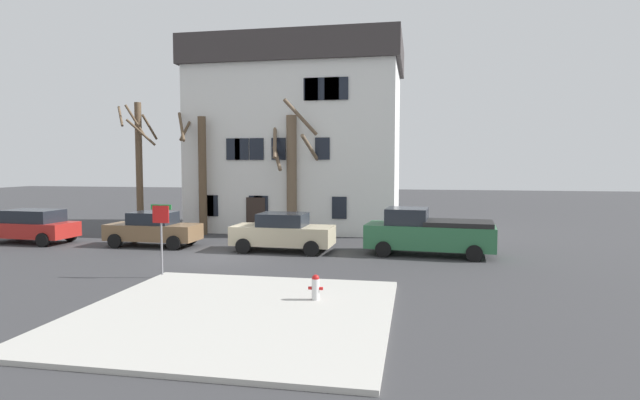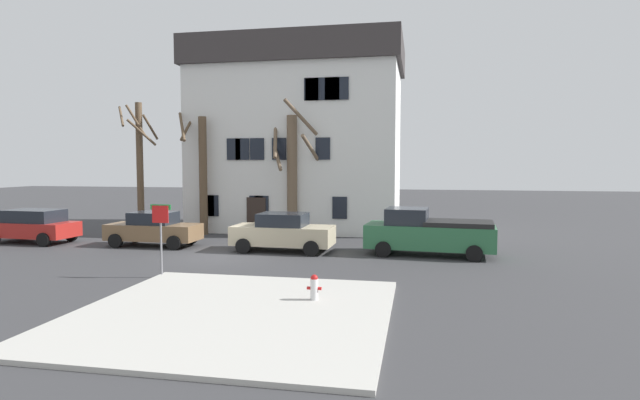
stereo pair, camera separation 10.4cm
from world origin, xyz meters
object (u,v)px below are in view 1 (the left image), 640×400
object	(u,v)px
car_red_wagon	(32,226)
tree_bare_near	(139,164)
building_main	(298,136)
car_brown_sedan	(153,229)
car_beige_sedan	(283,232)
fire_hydrant	(316,287)
tree_bare_mid	(201,170)
street_sign_pole	(161,226)
tree_bare_far	(292,171)
pickup_truck_green	(428,233)

from	to	relation	value
car_red_wagon	tree_bare_near	bearing A→B (deg)	42.94
building_main	car_brown_sedan	distance (m)	11.01
car_red_wagon	car_beige_sedan	world-z (taller)	car_beige_sedan
tree_bare_near	fire_hydrant	xyz separation A→B (m)	(12.32, -11.94, -3.47)
car_beige_sedan	tree_bare_mid	bearing A→B (deg)	142.16
car_red_wagon	street_sign_pole	world-z (taller)	street_sign_pole
tree_bare_far	car_red_wagon	size ratio (longest dim) A/B	1.67
building_main	car_beige_sedan	bearing A→B (deg)	-81.59
tree_bare_near	car_brown_sedan	world-z (taller)	tree_bare_near
building_main	tree_bare_mid	distance (m)	6.47
tree_bare_far	street_sign_pole	xyz separation A→B (m)	(-2.01, -10.81, -1.80)
tree_bare_far	car_brown_sedan	xyz separation A→B (m)	(-5.77, -4.54, -2.78)
tree_bare_near	car_brown_sedan	size ratio (longest dim) A/B	1.65
fire_hydrant	street_sign_pole	world-z (taller)	street_sign_pole
tree_bare_mid	car_brown_sedan	world-z (taller)	tree_bare_mid
building_main	pickup_truck_green	xyz separation A→B (m)	(7.74, -8.31, -4.74)
car_beige_sedan	pickup_truck_green	world-z (taller)	pickup_truck_green
building_main	tree_bare_near	size ratio (longest dim) A/B	1.72
car_red_wagon	pickup_truck_green	world-z (taller)	pickup_truck_green
pickup_truck_green	tree_bare_mid	bearing A→B (deg)	160.79
car_red_wagon	car_beige_sedan	xyz separation A→B (m)	(13.03, -0.07, -0.00)
tree_bare_mid	tree_bare_far	size ratio (longest dim) A/B	0.94
tree_bare_far	car_beige_sedan	bearing A→B (deg)	-81.06
tree_bare_mid	car_brown_sedan	xyz separation A→B (m)	(-0.61, -4.35, -2.82)
tree_bare_far	street_sign_pole	size ratio (longest dim) A/B	2.86
tree_bare_mid	fire_hydrant	bearing A→B (deg)	-54.86
tree_bare_far	pickup_truck_green	distance (m)	8.91
building_main	tree_bare_far	distance (m)	4.38
fire_hydrant	tree_bare_far	bearing A→B (deg)	106.62
street_sign_pole	fire_hydrant	bearing A→B (deg)	-20.96
building_main	tree_bare_near	distance (m)	9.49
car_red_wagon	fire_hydrant	xyz separation A→B (m)	(16.17, -8.35, -0.38)
tree_bare_near	street_sign_pole	distance (m)	11.80
pickup_truck_green	tree_bare_near	bearing A→B (deg)	167.83
building_main	fire_hydrant	xyz separation A→B (m)	(4.42, -16.88, -5.23)
car_beige_sedan	pickup_truck_green	distance (m)	6.48
tree_bare_near	car_red_wagon	bearing A→B (deg)	-137.06
building_main	tree_bare_near	world-z (taller)	building_main
tree_bare_near	tree_bare_mid	world-z (taller)	tree_bare_near
car_brown_sedan	street_sign_pole	xyz separation A→B (m)	(3.76, -6.27, 0.98)
building_main	tree_bare_near	xyz separation A→B (m)	(-7.91, -4.94, -1.76)
building_main	pickup_truck_green	distance (m)	12.31
tree_bare_far	car_beige_sedan	distance (m)	5.57
street_sign_pole	building_main	bearing A→B (deg)	84.15
pickup_truck_green	street_sign_pole	distance (m)	11.21
building_main	pickup_truck_green	bearing A→B (deg)	-47.04
tree_bare_near	car_brown_sedan	distance (m)	5.33
building_main	street_sign_pole	bearing A→B (deg)	-95.85
tree_bare_mid	street_sign_pole	world-z (taller)	tree_bare_mid
tree_bare_far	car_brown_sedan	bearing A→B (deg)	-141.82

